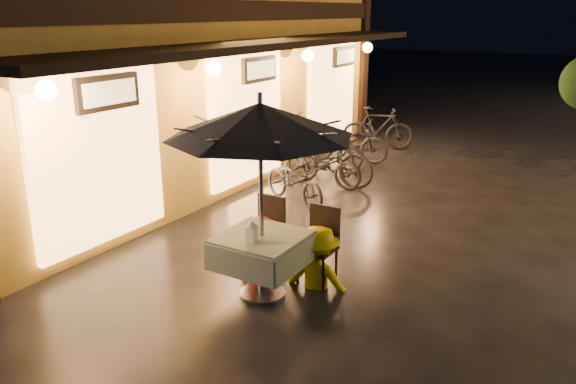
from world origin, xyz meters
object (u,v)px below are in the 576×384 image
Objects in this scene: table_lantern at (252,230)px; bicycle_0 at (295,181)px; cafe_table at (262,250)px; person_orange at (261,218)px; person_yellow at (319,229)px; patio_umbrella at (260,120)px.

table_lantern is 3.66m from bicycle_0.
cafe_table is 0.64× the size of person_orange.
person_orange is at bearing -4.16° from person_yellow.
patio_umbrella is 1.63× the size of person_yellow.
cafe_table is 0.39m from table_lantern.
person_orange is at bearing 116.61° from table_lantern.
cafe_table is 0.62× the size of bicycle_0.
bicycle_0 is at bearing 113.91° from patio_umbrella.
cafe_table is 0.66× the size of person_yellow.
patio_umbrella is 9.84× the size of table_lantern.
person_orange is (-0.36, 0.72, -0.15)m from table_lantern.
person_orange reaches higher than person_yellow.
person_yellow reaches higher than bicycle_0.
table_lantern is 0.81m from person_orange.
person_orange is (-0.36, 0.51, -1.38)m from patio_umbrella.
table_lantern is at bearing -90.00° from patio_umbrella.
table_lantern is (0.00, -0.20, -1.23)m from patio_umbrella.
patio_umbrella is at bearing 43.29° from person_yellow.
cafe_table is 0.40× the size of patio_umbrella.
patio_umbrella is 1.55× the size of bicycle_0.
person_yellow is 0.95× the size of bicycle_0.
bicycle_0 is (-1.39, 3.15, -1.73)m from patio_umbrella.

